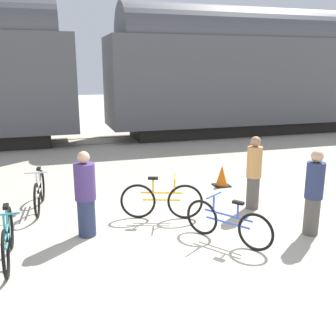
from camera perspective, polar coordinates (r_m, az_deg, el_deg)
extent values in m
plane|color=#B2A893|center=(6.68, 0.87, -12.29)|extent=(80.00, 80.00, 0.00)
cube|color=black|center=(19.01, 11.91, 5.84)|extent=(11.19, 2.11, 0.55)
cube|color=#4C4C51|center=(18.82, 12.25, 12.23)|extent=(13.32, 2.81, 3.69)
cylinder|color=#4C4C51|center=(18.85, 12.56, 17.83)|extent=(12.26, 2.67, 2.67)
cube|color=#4C4238|center=(16.08, -10.34, 3.43)|extent=(39.98, 0.07, 0.01)
cube|color=#4C4238|center=(17.49, -10.93, 4.27)|extent=(39.98, 0.07, 0.01)
torus|color=black|center=(7.29, 4.95, -7.14)|extent=(0.41, 0.58, 0.66)
torus|color=black|center=(6.80, 12.59, -9.07)|extent=(0.41, 0.58, 0.66)
cylinder|color=#3351B7|center=(6.96, 8.68, -6.80)|extent=(0.56, 0.80, 0.04)
cylinder|color=#3351B7|center=(7.02, 8.64, -7.85)|extent=(0.51, 0.73, 0.04)
cylinder|color=#3351B7|center=(6.83, 10.09, -6.06)|extent=(0.04, 0.04, 0.28)
cube|color=black|center=(6.79, 10.15, -4.96)|extent=(0.18, 0.21, 0.05)
cylinder|color=#3351B7|center=(7.05, 6.64, -5.13)|extent=(0.04, 0.04, 0.31)
cylinder|color=#3351B7|center=(7.00, 6.68, -3.95)|extent=(0.40, 0.28, 0.03)
torus|color=black|center=(6.30, -22.50, -11.48)|extent=(0.06, 0.73, 0.73)
torus|color=black|center=(7.24, -21.94, -8.02)|extent=(0.06, 0.73, 0.73)
cylinder|color=teal|center=(6.70, -22.35, -8.16)|extent=(0.05, 0.90, 0.04)
cylinder|color=teal|center=(6.75, -22.22, -9.36)|extent=(0.05, 0.82, 0.04)
cylinder|color=teal|center=(6.81, -22.37, -6.40)|extent=(0.04, 0.04, 0.31)
cube|color=black|center=(6.76, -22.49, -5.18)|extent=(0.08, 0.20, 0.05)
cylinder|color=teal|center=(6.37, -22.66, -7.68)|extent=(0.04, 0.04, 0.34)
cylinder|color=teal|center=(6.31, -22.81, -6.24)|extent=(0.46, 0.04, 0.03)
torus|color=black|center=(7.98, 2.49, -4.91)|extent=(0.70, 0.28, 0.72)
torus|color=black|center=(8.02, -4.38, -4.83)|extent=(0.70, 0.28, 0.72)
cylinder|color=gold|center=(7.93, -0.96, -3.61)|extent=(0.81, 0.31, 0.04)
cylinder|color=gold|center=(7.98, -0.95, -4.65)|extent=(0.74, 0.28, 0.04)
cylinder|color=gold|center=(7.89, -2.18, -2.55)|extent=(0.04, 0.04, 0.30)
cube|color=black|center=(7.85, -2.19, -1.49)|extent=(0.22, 0.14, 0.05)
cylinder|color=gold|center=(7.87, 0.95, -2.46)|extent=(0.04, 0.04, 0.34)
cylinder|color=gold|center=(7.82, 0.96, -1.28)|extent=(0.18, 0.45, 0.03)
torus|color=black|center=(8.47, -18.50, -4.50)|extent=(0.12, 0.73, 0.73)
torus|color=black|center=(9.49, -17.82, -2.45)|extent=(0.12, 0.73, 0.73)
cylinder|color=silver|center=(8.93, -18.23, -2.28)|extent=(0.12, 0.94, 0.04)
cylinder|color=silver|center=(8.97, -18.16, -3.21)|extent=(0.12, 0.85, 0.04)
cylinder|color=silver|center=(9.06, -18.19, -1.02)|extent=(0.04, 0.04, 0.30)
cube|color=black|center=(9.03, -18.26, -0.09)|extent=(0.10, 0.21, 0.05)
cylinder|color=silver|center=(8.60, -18.52, -1.75)|extent=(0.04, 0.04, 0.34)
cylinder|color=silver|center=(8.56, -18.61, -0.66)|extent=(0.46, 0.08, 0.03)
cylinder|color=#514C47|center=(8.75, 12.19, -3.54)|extent=(0.27, 0.27, 0.71)
cylinder|color=tan|center=(8.57, 12.43, 0.84)|extent=(0.32, 0.32, 0.67)
sphere|color=#A37556|center=(8.48, 12.59, 3.77)|extent=(0.22, 0.22, 0.22)
cylinder|color=#283351|center=(7.36, -11.72, -7.04)|extent=(0.32, 0.32, 0.70)
cylinder|color=#473370|center=(7.14, -11.99, -1.95)|extent=(0.38, 0.38, 0.66)
sphere|color=tan|center=(7.03, -12.18, 1.50)|extent=(0.22, 0.22, 0.22)
cylinder|color=#514C47|center=(7.73, 20.11, -6.57)|extent=(0.28, 0.28, 0.70)
cylinder|color=navy|center=(7.52, 20.55, -1.69)|extent=(0.33, 0.33, 0.67)
sphere|color=tan|center=(7.42, 20.85, 1.60)|extent=(0.22, 0.22, 0.22)
cube|color=black|center=(10.35, 7.77, -2.49)|extent=(0.40, 0.40, 0.03)
cone|color=orange|center=(10.28, 7.82, -1.11)|extent=(0.32, 0.32, 0.55)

